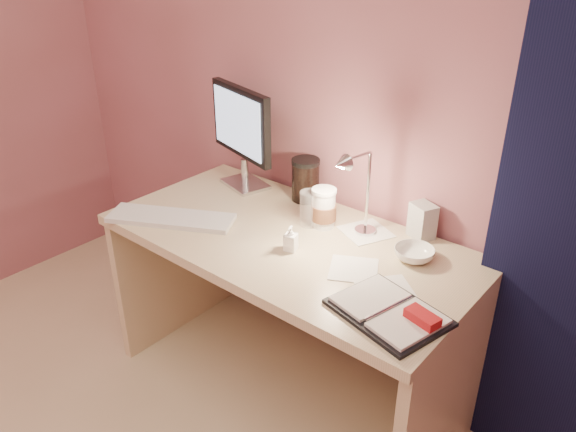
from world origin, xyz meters
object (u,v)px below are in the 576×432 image
Objects in this scene: bowl at (414,254)px; product_box at (422,221)px; lotion_bottle at (291,238)px; dark_jar at (305,182)px; desk_lamp at (360,189)px; coffee_cup at (324,209)px; clear_cup at (310,208)px; desk at (300,280)px; planner at (391,312)px; keyboard at (171,218)px; monitor at (243,129)px.

bowl is 0.18m from product_box.
lotion_bottle is 0.58× the size of dark_jar.
desk_lamp is at bearing -106.73° from product_box.
coffee_cup is 0.97× the size of dark_jar.
dark_jar is at bearing 144.50° from coffee_cup.
clear_cup is 0.21m from lotion_bottle.
product_box is (0.37, 0.24, 0.29)m from desk.
planner is 2.71× the size of clear_cup.
desk_lamp reaches higher than planner.
bowl is 1.04× the size of product_box.
bowl reaches higher than keyboard.
keyboard is at bearing -164.97° from planner.
product_box is (0.81, 0.51, 0.06)m from keyboard.
lotion_bottle is (0.07, -0.20, -0.02)m from clear_cup.
planner is at bearing -7.04° from monitor.
keyboard is 5.26× the size of lotion_bottle.
planner is at bearing -47.95° from product_box.
desk is at bearing -55.11° from dark_jar.
desk_lamp is at bearing 14.24° from desk.
planner is at bearing -33.22° from coffee_cup.
dark_jar is at bearing 121.35° from lotion_bottle.
clear_cup is (0.44, 0.32, 0.06)m from keyboard.
desk is at bearing -121.41° from coffee_cup.
coffee_cup is 1.13× the size of clear_cup.
keyboard is at bearing -124.21° from product_box.
coffee_cup is 1.66× the size of lotion_bottle.
desk is 0.63m from planner.
clear_cup is 0.22m from dark_jar.
planner is at bearing -12.24° from lotion_bottle.
lotion_bottle is at bearing -64.78° from desk.
monitor is 2.84× the size of coffee_cup.
desk is 0.68m from monitor.
dark_jar is at bearing 31.61° from keyboard.
coffee_cup reaches higher than product_box.
desk is 2.85× the size of keyboard.
desk_lamp reaches higher than dark_jar.
product_box is at bearing 26.41° from clear_cup.
desk_lamp is (0.21, 0.05, 0.44)m from desk.
desk is at bearing -169.25° from bowl.
desk_lamp is (0.37, -0.17, 0.13)m from dark_jar.
monitor is 0.53m from coffee_cup.
lotion_bottle is at bearing -115.70° from desk_lamp.
clear_cup is (-0.00, 0.06, 0.29)m from desk.
monitor is 0.63m from lotion_bottle.
monitor is at bearing -177.49° from desk_lamp.
monitor is 0.50m from clear_cup.
dark_jar is (-0.58, 0.14, 0.06)m from bowl.
clear_cup is 0.85× the size of dark_jar.
dark_jar is at bearing 159.70° from planner.
desk is at bearing -123.45° from product_box.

